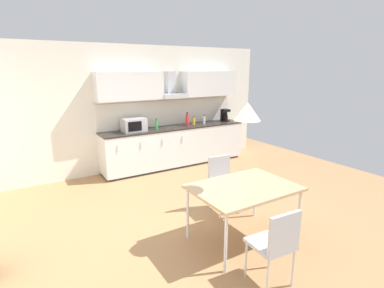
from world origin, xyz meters
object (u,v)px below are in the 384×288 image
(bottle_red, at_px, (187,120))
(chair_far_right, at_px, (222,178))
(dining_table, at_px, (244,190))
(bottle_yellow, at_px, (194,121))
(bottle_white, at_px, (204,120))
(coffee_maker, at_px, (225,115))
(pendant_lamp, at_px, (247,111))
(chair_near_left, at_px, (276,241))
(bottle_green, at_px, (156,125))
(microwave, at_px, (134,125))

(bottle_red, height_order, chair_far_right, bottle_red)
(dining_table, bearing_deg, bottle_yellow, 68.86)
(bottle_yellow, xyz_separation_m, bottle_white, (0.27, -0.04, 0.01))
(bottle_red, xyz_separation_m, bottle_white, (0.45, -0.03, -0.04))
(coffee_maker, relative_size, dining_table, 0.23)
(coffee_maker, height_order, bottle_red, bottle_red)
(coffee_maker, xyz_separation_m, bottle_red, (-1.12, -0.05, -0.02))
(dining_table, relative_size, pendant_lamp, 4.08)
(chair_near_left, bearing_deg, coffee_maker, 58.79)
(coffee_maker, bearing_deg, chair_near_left, -121.21)
(bottle_red, distance_m, chair_far_right, 2.53)
(bottle_red, distance_m, bottle_green, 0.80)
(chair_far_right, bearing_deg, bottle_yellow, 68.31)
(microwave, bearing_deg, bottle_red, -1.14)
(coffee_maker, distance_m, chair_near_left, 4.82)
(microwave, bearing_deg, chair_near_left, -90.99)
(bottle_green, xyz_separation_m, pendant_lamp, (-0.26, -3.17, 0.69))
(bottle_red, relative_size, chair_near_left, 0.36)
(bottle_green, distance_m, chair_near_left, 4.09)
(bottle_green, bearing_deg, chair_far_right, -89.03)
(coffee_maker, relative_size, chair_far_right, 0.34)
(bottle_white, xyz_separation_m, chair_far_right, (-1.21, -2.33, -0.48))
(bottle_yellow, bearing_deg, bottle_white, -9.35)
(bottle_yellow, distance_m, bottle_red, 0.19)
(microwave, relative_size, chair_far_right, 0.55)
(bottle_yellow, xyz_separation_m, chair_near_left, (-1.54, -4.06, -0.47))
(bottle_white, distance_m, dining_table, 3.53)
(bottle_white, bearing_deg, microwave, 178.22)
(coffee_maker, xyz_separation_m, dining_table, (-2.19, -3.25, -0.36))
(bottle_red, relative_size, chair_far_right, 0.36)
(microwave, bearing_deg, dining_table, -85.95)
(coffee_maker, bearing_deg, bottle_yellow, -177.76)
(bottle_white, bearing_deg, pendant_lamp, -115.44)
(microwave, distance_m, bottle_white, 1.74)
(microwave, relative_size, bottle_yellow, 2.32)
(bottle_red, bearing_deg, dining_table, -108.34)
(bottle_red, xyz_separation_m, dining_table, (-1.06, -3.20, -0.34))
(bottle_white, distance_m, chair_near_left, 4.43)
(bottle_green, bearing_deg, dining_table, -94.72)
(bottle_green, bearing_deg, bottle_yellow, 2.71)
(coffee_maker, height_order, dining_table, coffee_maker)
(bottle_yellow, bearing_deg, chair_far_right, -111.69)
(bottle_red, distance_m, bottle_white, 0.45)
(pendant_lamp, bearing_deg, bottle_red, 71.66)
(coffee_maker, relative_size, bottle_white, 1.34)
(microwave, relative_size, bottle_white, 2.14)
(microwave, xyz_separation_m, bottle_green, (0.49, -0.06, -0.04))
(microwave, height_order, dining_table, microwave)
(bottle_green, distance_m, chair_far_right, 2.37)
(chair_near_left, bearing_deg, chair_far_right, 70.48)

